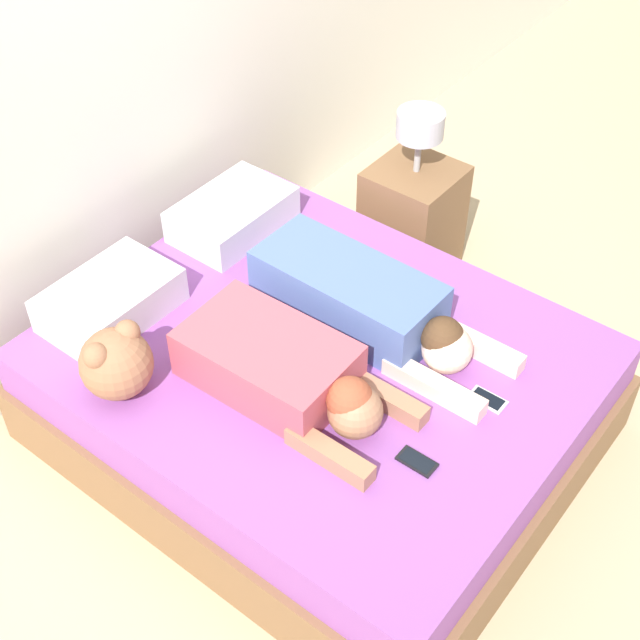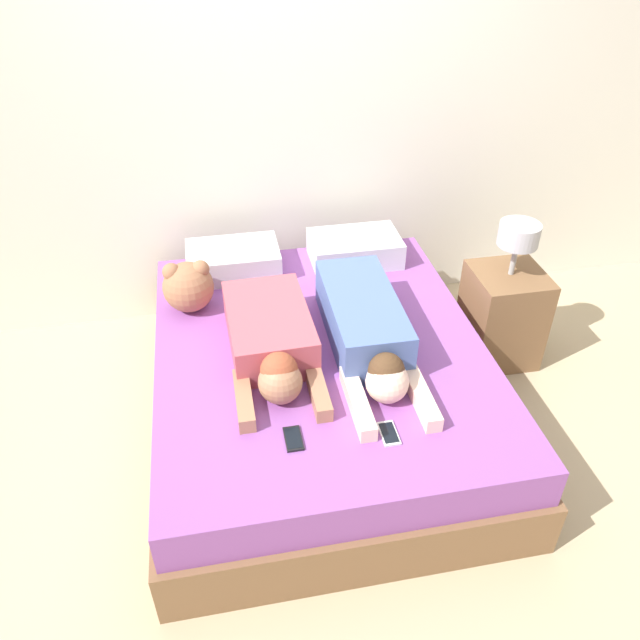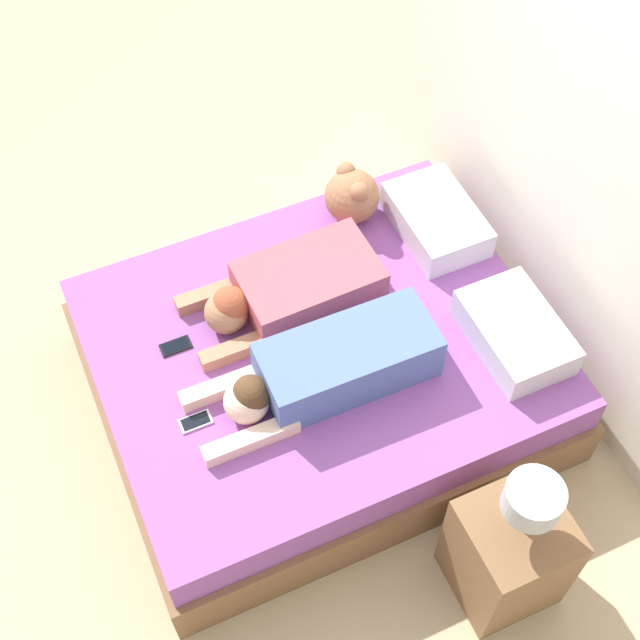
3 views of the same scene
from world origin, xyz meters
TOP-DOWN VIEW (x-y plane):
  - ground_plane at (0.00, 0.00)m, footprint 12.00×12.00m
  - wall_back at (0.00, 1.14)m, footprint 12.00×0.06m
  - bed at (0.00, 0.00)m, footprint 1.64×1.98m
  - pillow_head_left at (-0.35, 0.76)m, footprint 0.52×0.34m
  - pillow_head_right at (0.35, 0.76)m, footprint 0.52×0.34m
  - person_left at (-0.24, -0.04)m, footprint 0.40×0.88m
  - person_right at (0.21, -0.06)m, footprint 0.35×1.07m
  - cell_phone_left at (-0.22, -0.59)m, footprint 0.07×0.13m
  - cell_phone_right at (0.16, -0.63)m, footprint 0.07×0.13m
  - plush_toy at (-0.61, 0.44)m, footprint 0.26×0.26m
  - nightstand at (1.12, 0.31)m, footprint 0.39×0.39m

SIDE VIEW (x-z plane):
  - ground_plane at x=0.00m, z-range 0.00..0.00m
  - bed at x=0.00m, z-range 0.00..0.48m
  - nightstand at x=1.12m, z-range -0.12..0.75m
  - cell_phone_left at x=-0.22m, z-range 0.48..0.49m
  - cell_phone_right at x=0.16m, z-range 0.48..0.49m
  - pillow_head_left at x=-0.35m, z-range 0.48..0.63m
  - pillow_head_right at x=0.35m, z-range 0.48..0.63m
  - person_left at x=-0.24m, z-range 0.47..0.69m
  - person_right at x=0.21m, z-range 0.47..0.71m
  - plush_toy at x=-0.61m, z-range 0.48..0.76m
  - wall_back at x=0.00m, z-range 0.00..2.60m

